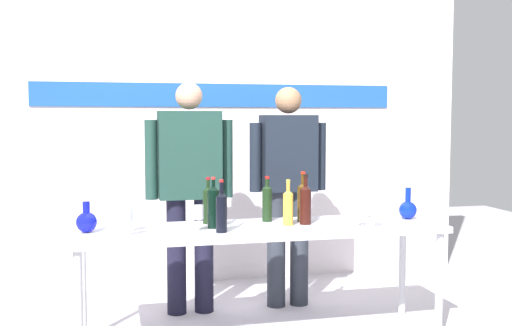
{
  "coord_description": "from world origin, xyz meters",
  "views": [
    {
      "loc": [
        -0.93,
        -3.72,
        1.43
      ],
      "look_at": [
        0.0,
        0.15,
        1.14
      ],
      "focal_mm": 42.74,
      "sensor_mm": 36.0,
      "label": 1
    }
  ],
  "objects_px": {
    "display_table": "(261,236)",
    "wine_glass_left_1": "(198,213)",
    "wine_bottle_6": "(288,206)",
    "wine_bottle_3": "(267,202)",
    "wine_glass_right_2": "(373,209)",
    "presenter_right": "(288,182)",
    "wine_glass_left_2": "(126,216)",
    "wine_bottle_2": "(208,204)",
    "wine_bottle_5": "(214,206)",
    "wine_bottle_1": "(305,203)",
    "wine_glass_left_0": "(129,216)",
    "decanter_blue_right": "(408,209)",
    "decanter_blue_left": "(86,221)",
    "wine_bottle_4": "(303,201)",
    "presenter_left": "(190,181)",
    "wine_glass_right_1": "(368,203)",
    "wine_glass_right_0": "(358,210)",
    "wine_bottle_0": "(221,211)"
  },
  "relations": [
    {
      "from": "wine_bottle_1",
      "to": "wine_glass_left_1",
      "type": "bearing_deg",
      "value": -174.55
    },
    {
      "from": "wine_glass_left_0",
      "to": "wine_glass_right_0",
      "type": "relative_size",
      "value": 0.91
    },
    {
      "from": "decanter_blue_left",
      "to": "wine_bottle_3",
      "type": "distance_m",
      "value": 1.17
    },
    {
      "from": "wine_bottle_0",
      "to": "wine_glass_right_0",
      "type": "relative_size",
      "value": 2.03
    },
    {
      "from": "display_table",
      "to": "decanter_blue_left",
      "type": "bearing_deg",
      "value": 177.58
    },
    {
      "from": "decanter_blue_left",
      "to": "display_table",
      "type": "bearing_deg",
      "value": -2.42
    },
    {
      "from": "wine_bottle_0",
      "to": "wine_bottle_6",
      "type": "bearing_deg",
      "value": 17.33
    },
    {
      "from": "decanter_blue_right",
      "to": "wine_glass_left_1",
      "type": "height_order",
      "value": "decanter_blue_right"
    },
    {
      "from": "decanter_blue_right",
      "to": "wine_bottle_1",
      "type": "bearing_deg",
      "value": -177.52
    },
    {
      "from": "decanter_blue_left",
      "to": "wine_glass_left_0",
      "type": "relative_size",
      "value": 1.31
    },
    {
      "from": "display_table",
      "to": "wine_glass_left_1",
      "type": "height_order",
      "value": "wine_glass_left_1"
    },
    {
      "from": "presenter_right",
      "to": "wine_glass_left_2",
      "type": "xyz_separation_m",
      "value": [
        -1.22,
        -0.81,
        -0.09
      ]
    },
    {
      "from": "wine_bottle_3",
      "to": "wine_bottle_4",
      "type": "height_order",
      "value": "wine_bottle_4"
    },
    {
      "from": "decanter_blue_right",
      "to": "wine_bottle_2",
      "type": "distance_m",
      "value": 1.36
    },
    {
      "from": "wine_bottle_4",
      "to": "presenter_right",
      "type": "bearing_deg",
      "value": 83.75
    },
    {
      "from": "presenter_right",
      "to": "wine_bottle_0",
      "type": "xyz_separation_m",
      "value": [
        -0.66,
        -0.81,
        -0.08
      ]
    },
    {
      "from": "display_table",
      "to": "wine_glass_right_2",
      "type": "bearing_deg",
      "value": -17.93
    },
    {
      "from": "presenter_left",
      "to": "wine_bottle_1",
      "type": "distance_m",
      "value": 0.94
    },
    {
      "from": "wine_bottle_1",
      "to": "wine_bottle_5",
      "type": "xyz_separation_m",
      "value": [
        -0.6,
        0.0,
        0.0
      ]
    },
    {
      "from": "display_table",
      "to": "decanter_blue_right",
      "type": "height_order",
      "value": "decanter_blue_right"
    },
    {
      "from": "wine_bottle_4",
      "to": "wine_glass_left_1",
      "type": "height_order",
      "value": "wine_bottle_4"
    },
    {
      "from": "wine_bottle_0",
      "to": "wine_bottle_4",
      "type": "relative_size",
      "value": 0.96
    },
    {
      "from": "decanter_blue_right",
      "to": "wine_bottle_5",
      "type": "xyz_separation_m",
      "value": [
        -1.35,
        -0.03,
        0.07
      ]
    },
    {
      "from": "presenter_right",
      "to": "wine_glass_left_2",
      "type": "relative_size",
      "value": 10.26
    },
    {
      "from": "wine_bottle_3",
      "to": "wine_glass_left_2",
      "type": "height_order",
      "value": "wine_bottle_3"
    },
    {
      "from": "wine_glass_right_0",
      "to": "display_table",
      "type": "bearing_deg",
      "value": 163.03
    },
    {
      "from": "wine_bottle_4",
      "to": "wine_glass_left_1",
      "type": "relative_size",
      "value": 2.12
    },
    {
      "from": "decanter_blue_right",
      "to": "wine_glass_right_2",
      "type": "relative_size",
      "value": 1.29
    },
    {
      "from": "wine_glass_left_1",
      "to": "wine_bottle_3",
      "type": "bearing_deg",
      "value": 25.01
    },
    {
      "from": "decanter_blue_right",
      "to": "wine_glass_right_0",
      "type": "height_order",
      "value": "decanter_blue_right"
    },
    {
      "from": "display_table",
      "to": "wine_glass_left_0",
      "type": "height_order",
      "value": "wine_glass_left_0"
    },
    {
      "from": "decanter_blue_right",
      "to": "presenter_left",
      "type": "relative_size",
      "value": 0.13
    },
    {
      "from": "display_table",
      "to": "wine_glass_left_1",
      "type": "distance_m",
      "value": 0.45
    },
    {
      "from": "wine_bottle_5",
      "to": "wine_glass_right_2",
      "type": "distance_m",
      "value": 1.0
    },
    {
      "from": "presenter_right",
      "to": "wine_glass_left_1",
      "type": "relative_size",
      "value": 10.52
    },
    {
      "from": "decanter_blue_left",
      "to": "decanter_blue_right",
      "type": "bearing_deg",
      "value": 0.0
    },
    {
      "from": "wine_bottle_2",
      "to": "wine_bottle_5",
      "type": "xyz_separation_m",
      "value": [
        0.01,
        -0.17,
        0.01
      ]
    },
    {
      "from": "wine_bottle_4",
      "to": "wine_glass_right_1",
      "type": "bearing_deg",
      "value": 2.58
    },
    {
      "from": "wine_glass_left_2",
      "to": "wine_glass_right_1",
      "type": "height_order",
      "value": "wine_glass_left_2"
    },
    {
      "from": "decanter_blue_right",
      "to": "wine_bottle_2",
      "type": "xyz_separation_m",
      "value": [
        -1.36,
        0.14,
        0.06
      ]
    },
    {
      "from": "wine_bottle_6",
      "to": "wine_bottle_3",
      "type": "bearing_deg",
      "value": 118.47
    },
    {
      "from": "presenter_left",
      "to": "wine_glass_left_0",
      "type": "distance_m",
      "value": 0.81
    },
    {
      "from": "wine_bottle_1",
      "to": "wine_glass_left_0",
      "type": "relative_size",
      "value": 2.26
    },
    {
      "from": "presenter_left",
      "to": "wine_bottle_1",
      "type": "xyz_separation_m",
      "value": [
        0.67,
        -0.65,
        -0.09
      ]
    },
    {
      "from": "display_table",
      "to": "wine_glass_right_1",
      "type": "distance_m",
      "value": 0.81
    },
    {
      "from": "presenter_left",
      "to": "decanter_blue_left",
      "type": "bearing_deg",
      "value": -138.5
    },
    {
      "from": "decanter_blue_right",
      "to": "decanter_blue_left",
      "type": "bearing_deg",
      "value": 180.0
    },
    {
      "from": "decanter_blue_right",
      "to": "wine_glass_left_1",
      "type": "xyz_separation_m",
      "value": [
        -1.45,
        -0.1,
        0.04
      ]
    },
    {
      "from": "display_table",
      "to": "wine_bottle_5",
      "type": "height_order",
      "value": "wine_bottle_5"
    },
    {
      "from": "wine_glass_right_1",
      "to": "wine_glass_left_2",
      "type": "bearing_deg",
      "value": -170.5
    }
  ]
}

